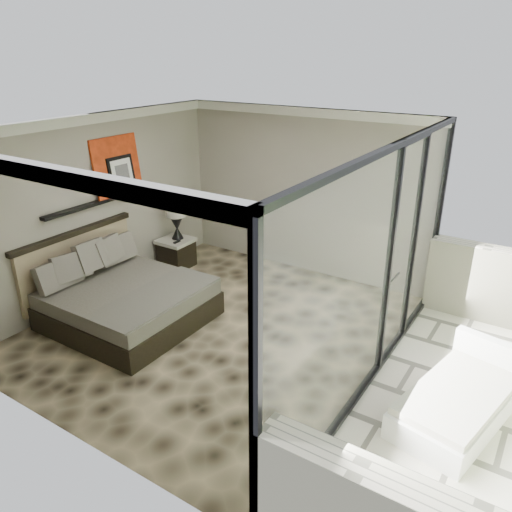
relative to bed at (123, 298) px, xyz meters
The scene contains 13 objects.
floor 1.43m from the bed, 22.06° to the left, with size 5.00×5.00×0.00m, color black.
ceiling 2.82m from the bed, 22.06° to the left, with size 4.50×5.00×0.02m, color silver.
back_wall 3.45m from the bed, 66.81° to the left, with size 4.50×0.02×2.80m, color gray.
left_wall 1.52m from the bed, 151.15° to the left, with size 0.02×5.00×2.80m, color gray.
glass_wall 3.73m from the bed, ahead, with size 0.08×5.00×2.80m, color white.
terrace_slab 5.08m from the bed, ahead, with size 3.00×5.00×0.12m, color beige.
picture_ledge 1.59m from the bed, 144.99° to the left, with size 0.12×2.20×0.05m, color black.
bed is the anchor object (origin of this frame).
nightstand 1.97m from the bed, 108.82° to the left, with size 0.56×0.56×0.56m, color black.
table_lamp 2.12m from the bed, 108.15° to the left, with size 0.37×0.37×0.67m.
abstract_canvas 2.10m from the bed, 133.73° to the left, with size 0.04×0.90×0.90m, color #BB3610.
framed_print 1.98m from the bed, 130.88° to the left, with size 0.03×0.50×0.60m, color black.
lounger 4.59m from the bed, ahead, with size 1.14×1.77×0.64m.
Camera 1 is at (3.79, -4.84, 3.66)m, focal length 35.00 mm.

